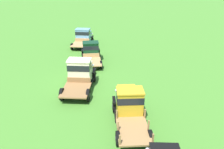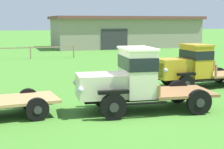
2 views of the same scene
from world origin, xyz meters
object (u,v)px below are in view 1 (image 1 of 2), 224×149
at_px(vintage_truck_foreground_near, 84,36).
at_px(vintage_truck_second_in_line, 91,51).
at_px(vintage_truck_midrow_center, 80,73).
at_px(vintage_truck_far_side, 129,104).

height_order(vintage_truck_foreground_near, vintage_truck_second_in_line, vintage_truck_foreground_near).
distance_m(vintage_truck_midrow_center, vintage_truck_far_side, 5.63).
bearing_deg(vintage_truck_foreground_near, vintage_truck_second_in_line, 11.91).
bearing_deg(vintage_truck_midrow_center, vintage_truck_foreground_near, -176.73).
xyz_separation_m(vintage_truck_second_in_line, vintage_truck_midrow_center, (5.79, -0.53, 0.12)).
relative_size(vintage_truck_second_in_line, vintage_truck_midrow_center, 1.01).
bearing_deg(vintage_truck_second_in_line, vintage_truck_foreground_near, -168.09).
height_order(vintage_truck_second_in_line, vintage_truck_far_side, vintage_truck_far_side).
bearing_deg(vintage_truck_far_side, vintage_truck_midrow_center, -143.63).
bearing_deg(vintage_truck_far_side, vintage_truck_foreground_near, -165.96).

